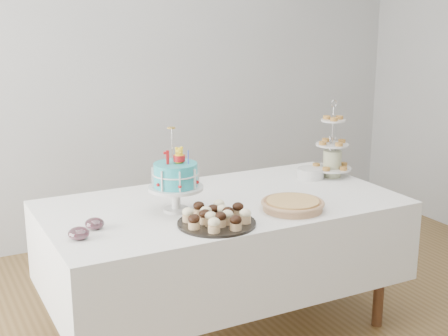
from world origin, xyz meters
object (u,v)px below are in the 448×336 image
table (223,241)px  jam_bowl_b (79,234)px  utensil_pitcher (332,163)px  tiered_stand (332,145)px  pie (293,204)px  jam_bowl_a (95,224)px  plate_stack (311,173)px  pastry_plate (179,183)px  birthday_cake (176,189)px  cupcake_tray (217,216)px

table → jam_bowl_b: (-0.84, -0.20, 0.25)m
utensil_pitcher → tiered_stand: bearing=77.8°
table → pie: size_ratio=5.77×
jam_bowl_a → pie: bearing=-11.1°
plate_stack → pastry_plate: size_ratio=0.71×
birthday_cake → tiered_stand: 1.14m
utensil_pitcher → cupcake_tray: bearing=-170.5°
table → jam_bowl_a: jam_bowl_a is taller
pie → jam_bowl_a: jam_bowl_a is taller
pie → jam_bowl_b: size_ratio=3.41×
jam_bowl_a → jam_bowl_b: jam_bowl_b is taller
plate_stack → utensil_pitcher: bearing=-11.1°
pie → cupcake_tray: bearing=-177.7°
birthday_cake → pie: (0.55, -0.26, -0.09)m
cupcake_tray → jam_bowl_a: cupcake_tray is taller
table → utensil_pitcher: utensil_pitcher is taller
birthday_cake → plate_stack: 1.01m
pie → utensil_pitcher: bearing=37.0°
birthday_cake → jam_bowl_b: size_ratio=4.48×
jam_bowl_a → cupcake_tray: bearing=-21.5°
table → cupcake_tray: cupcake_tray is taller
table → tiered_stand: 0.95m
jam_bowl_b → cupcake_tray: bearing=-10.1°
table → plate_stack: bearing=13.6°
pastry_plate → birthday_cake: bearing=-115.1°
table → birthday_cake: bearing=-173.7°
pastry_plate → utensil_pitcher: size_ratio=0.91×
plate_stack → jam_bowl_a: bearing=-169.4°
cupcake_tray → plate_stack: size_ratio=2.35×
birthday_cake → cupcake_tray: size_ratio=1.13×
tiered_stand → cupcake_tray: bearing=-155.9°
table → birthday_cake: size_ratio=4.39×
jam_bowl_a → utensil_pitcher: size_ratio=0.36×
cupcake_tray → jam_bowl_b: 0.66m
pastry_plate → tiered_stand: bearing=-15.1°
tiered_stand → jam_bowl_a: 1.61m
cupcake_tray → plate_stack: bearing=28.4°
tiered_stand → jam_bowl_b: size_ratio=4.93×
pastry_plate → jam_bowl_a: bearing=-142.7°
birthday_cake → utensil_pitcher: (1.13, 0.17, -0.03)m
pastry_plate → jam_bowl_a: jam_bowl_a is taller
pie → plate_stack: bearing=46.5°
jam_bowl_a → utensil_pitcher: bearing=8.7°
table → utensil_pitcher: bearing=9.6°
pie → utensil_pitcher: 0.73m
table → tiered_stand: (0.84, 0.15, 0.43)m
birthday_cake → tiered_stand: bearing=22.0°
birthday_cake → plate_stack: (0.99, 0.20, -0.09)m
utensil_pitcher → birthday_cake: bearing=174.5°
tiered_stand → jam_bowl_b: bearing=-168.3°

